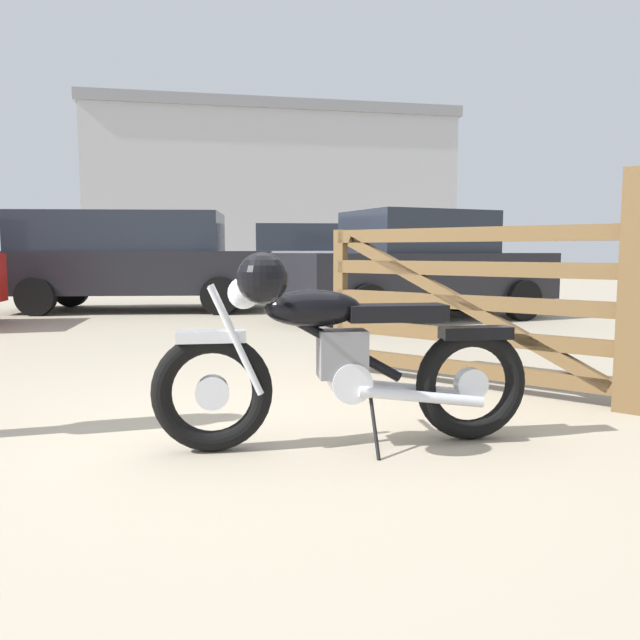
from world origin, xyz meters
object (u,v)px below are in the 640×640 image
(blue_hatchback_right, at_px, (417,265))
(vintage_motorcycle, at_px, (337,358))
(timber_gate, at_px, (499,300))
(silver_sedan_mid, at_px, (133,258))
(white_estate_far, at_px, (316,255))

(blue_hatchback_right, bearing_deg, vintage_motorcycle, -126.35)
(timber_gate, relative_size, silver_sedan_mid, 0.42)
(silver_sedan_mid, bearing_deg, white_estate_far, 55.31)
(blue_hatchback_right, bearing_deg, silver_sedan_mid, 139.91)
(vintage_motorcycle, xyz_separation_m, blue_hatchback_right, (2.95, 6.05, 0.34))
(vintage_motorcycle, distance_m, timber_gate, 1.85)
(vintage_motorcycle, distance_m, blue_hatchback_right, 6.74)
(timber_gate, bearing_deg, silver_sedan_mid, -16.44)
(blue_hatchback_right, xyz_separation_m, silver_sedan_mid, (-4.39, 2.51, 0.10))
(timber_gate, xyz_separation_m, blue_hatchback_right, (1.42, 5.04, 0.13))
(timber_gate, distance_m, white_estate_far, 12.02)
(timber_gate, distance_m, silver_sedan_mid, 8.11)
(silver_sedan_mid, bearing_deg, vintage_motorcycle, -70.14)
(timber_gate, xyz_separation_m, white_estate_far, (1.43, 11.94, 0.24))
(blue_hatchback_right, distance_m, silver_sedan_mid, 5.05)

